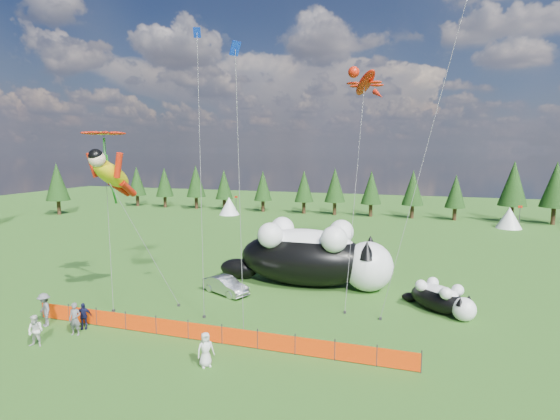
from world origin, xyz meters
name	(u,v)px	position (x,y,z in m)	size (l,w,h in m)	color
ground	(228,321)	(0.00, 0.00, 0.00)	(160.00, 160.00, 0.00)	#133A0A
safety_fence	(205,332)	(0.00, -3.00, 0.50)	(22.06, 0.06, 1.10)	#262626
tree_line	(348,190)	(0.00, 45.00, 4.00)	(90.00, 4.00, 8.00)	black
festival_tents	(421,214)	(11.00, 40.00, 1.40)	(50.00, 3.20, 2.80)	white
cat_large	(312,255)	(3.14, 8.35, 2.32)	(13.53, 4.83, 4.89)	black
cat_small	(441,298)	(12.18, 5.35, 0.91)	(4.45, 3.98, 1.92)	black
car	(226,285)	(-2.25, 4.49, 0.62)	(1.30, 3.74, 1.23)	silver
spectator_a	(75,319)	(-7.22, -4.42, 0.92)	(0.67, 0.44, 1.83)	#5E5E63
spectator_b	(35,331)	(-8.08, -6.22, 0.84)	(0.82, 0.48, 1.69)	silver
spectator_c	(83,316)	(-7.40, -3.60, 0.77)	(0.90, 0.46, 1.53)	#131435
spectator_d	(44,310)	(-9.83, -3.96, 0.98)	(1.27, 0.66, 1.97)	#5E5E63
spectator_e	(206,350)	(1.30, -5.42, 0.83)	(0.81, 0.53, 1.67)	silver
superhero_kite	(112,174)	(-8.13, 0.33, 8.61)	(6.03, 4.24, 10.86)	yellow
gecko_kite	(365,83)	(6.18, 12.98, 15.42)	(4.88, 12.89, 18.07)	red
flower_kite	(104,136)	(-9.91, 1.98, 11.13)	(4.14, 4.63, 11.74)	red
diamond_kite_a	(197,51)	(-4.19, 4.81, 16.88)	(3.35, 5.52, 19.17)	#0B2BA8
diamond_kite_c	(236,62)	(0.96, -0.63, 14.81)	(1.37, 2.24, 16.29)	#0B2BA8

